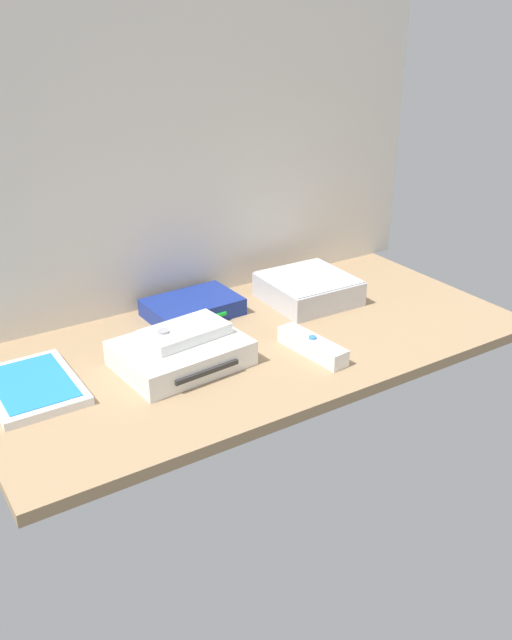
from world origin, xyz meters
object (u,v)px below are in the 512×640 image
at_px(game_case, 33,386).
at_px(remote_classic_pad, 184,332).
at_px(game_console, 181,353).
at_px(network_router, 193,307).
at_px(mini_computer, 308,289).
at_px(remote_wand, 312,346).

height_order(game_case, remote_classic_pad, remote_classic_pad).
bearing_deg(game_console, remote_classic_pad, 34.43).
distance_m(game_console, network_router, 0.20).
xyz_separation_m(mini_computer, remote_wand, (-0.14, -0.19, -0.01)).
xyz_separation_m(remote_wand, remote_classic_pad, (-0.20, 0.10, 0.04)).
xyz_separation_m(game_console, game_case, (-0.24, 0.05, -0.01)).
xyz_separation_m(game_case, remote_classic_pad, (0.25, -0.04, 0.05)).
height_order(mini_computer, game_case, mini_computer).
relative_size(mini_computer, remote_wand, 1.16).
distance_m(mini_computer, remote_wand, 0.24).
height_order(game_console, mini_computer, mini_computer).
distance_m(game_console, mini_computer, 0.36).
distance_m(remote_wand, remote_classic_pad, 0.23).
xyz_separation_m(mini_computer, game_case, (-0.59, -0.05, -0.02)).
xyz_separation_m(game_console, remote_wand, (0.21, -0.09, -0.01)).
distance_m(game_case, network_router, 0.37).
height_order(network_router, remote_classic_pad, remote_classic_pad).
bearing_deg(mini_computer, remote_classic_pad, -164.54).
relative_size(game_case, network_router, 1.04).
bearing_deg(remote_wand, remote_classic_pad, 147.35).
height_order(remote_wand, remote_classic_pad, remote_classic_pad).
xyz_separation_m(game_console, mini_computer, (0.35, 0.10, 0.00)).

